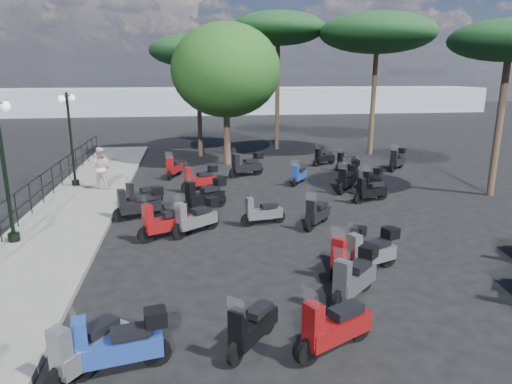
{
  "coord_description": "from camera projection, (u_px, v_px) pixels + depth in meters",
  "views": [
    {
      "loc": [
        -2.36,
        -12.61,
        4.91
      ],
      "look_at": [
        -0.26,
        1.32,
        1.2
      ],
      "focal_mm": 32.0,
      "sensor_mm": 36.0,
      "label": 1
    }
  ],
  "objects": [
    {
      "name": "ground",
      "position": [
        271.0,
        241.0,
        13.65
      ],
      "size": [
        120.0,
        120.0,
        0.0
      ],
      "primitive_type": "plane",
      "color": "black",
      "rests_on": "ground"
    },
    {
      "name": "sidewalk",
      "position": [
        68.0,
        218.0,
        15.56
      ],
      "size": [
        3.0,
        30.0,
        0.15
      ],
      "primitive_type": "cube",
      "color": "#5E5C5A",
      "rests_on": "ground"
    },
    {
      "name": "railing",
      "position": [
        23.0,
        198.0,
        14.97
      ],
      "size": [
        0.04,
        26.04,
        1.1
      ],
      "color": "black",
      "rests_on": "sidewalk"
    },
    {
      "name": "lamp_post_1",
      "position": [
        3.0,
        162.0,
        12.68
      ],
      "size": [
        0.46,
        1.19,
        4.09
      ],
      "rotation": [
        0.0,
        0.0,
        -0.19
      ],
      "color": "black",
      "rests_on": "sidewalk"
    },
    {
      "name": "lamp_post_2",
      "position": [
        70.0,
        133.0,
        19.23
      ],
      "size": [
        0.47,
        1.15,
        3.96
      ],
      "rotation": [
        0.0,
        0.0,
        -0.22
      ],
      "color": "black",
      "rests_on": "sidewalk"
    },
    {
      "name": "pedestrian_far",
      "position": [
        101.0,
        168.0,
        19.06
      ],
      "size": [
        1.03,
        0.91,
        1.76
      ],
      "primitive_type": "imported",
      "rotation": [
        0.0,
        0.0,
        2.81
      ],
      "color": "#C6AAAD",
      "rests_on": "sidewalk"
    },
    {
      "name": "scooter_0",
      "position": [
        118.0,
        345.0,
        7.55
      ],
      "size": [
        1.76,
        0.64,
        1.41
      ],
      "rotation": [
        0.0,
        0.0,
        1.76
      ],
      "color": "black",
      "rests_on": "ground"
    },
    {
      "name": "scooter_1",
      "position": [
        88.0,
        348.0,
        7.54
      ],
      "size": [
        1.18,
        1.47,
        1.41
      ],
      "rotation": [
        0.0,
        0.0,
        2.48
      ],
      "color": "black",
      "rests_on": "ground"
    },
    {
      "name": "scooter_2",
      "position": [
        165.0,
        223.0,
        13.74
      ],
      "size": [
        1.7,
        1.0,
        1.47
      ],
      "rotation": [
        0.0,
        0.0,
        2.03
      ],
      "color": "black",
      "rests_on": "ground"
    },
    {
      "name": "scooter_3",
      "position": [
        139.0,
        204.0,
        15.57
      ],
      "size": [
        1.73,
        0.85,
        1.43
      ],
      "rotation": [
        0.0,
        0.0,
        1.91
      ],
      "color": "black",
      "rests_on": "ground"
    },
    {
      "name": "scooter_4",
      "position": [
        142.0,
        196.0,
        17.03
      ],
      "size": [
        1.42,
        0.93,
        1.26
      ],
      "rotation": [
        0.0,
        0.0,
        2.11
      ],
      "color": "black",
      "rests_on": "ground"
    },
    {
      "name": "scooter_5",
      "position": [
        174.0,
        168.0,
        21.82
      ],
      "size": [
        0.81,
        1.61,
        1.34
      ],
      "rotation": [
        0.0,
        0.0,
        2.78
      ],
      "color": "black",
      "rests_on": "ground"
    },
    {
      "name": "scooter_7",
      "position": [
        252.0,
        327.0,
        8.24
      ],
      "size": [
        1.09,
        1.33,
        1.29
      ],
      "rotation": [
        0.0,
        0.0,
        2.47
      ],
      "color": "black",
      "rests_on": "ground"
    },
    {
      "name": "scooter_8",
      "position": [
        355.0,
        278.0,
        10.01
      ],
      "size": [
        1.44,
        1.36,
        1.44
      ],
      "rotation": [
        0.0,
        0.0,
        2.32
      ],
      "color": "black",
      "rests_on": "ground"
    },
    {
      "name": "scooter_9",
      "position": [
        196.0,
        218.0,
        14.14
      ],
      "size": [
        1.52,
        1.22,
        1.42
      ],
      "rotation": [
        0.0,
        0.0,
        2.21
      ],
      "color": "black",
      "rests_on": "ground"
    },
    {
      "name": "scooter_10",
      "position": [
        205.0,
        196.0,
        16.56
      ],
      "size": [
        1.68,
        1.16,
        1.5
      ],
      "rotation": [
        0.0,
        0.0,
        2.12
      ],
      "color": "black",
      "rests_on": "ground"
    },
    {
      "name": "scooter_11",
      "position": [
        200.0,
        179.0,
        19.38
      ],
      "size": [
        1.6,
        0.9,
        1.35
      ],
      "rotation": [
        0.0,
        0.0,
        1.99
      ],
      "color": "black",
      "rests_on": "ground"
    },
    {
      "name": "scooter_13",
      "position": [
        334.0,
        328.0,
        8.12
      ],
      "size": [
        1.67,
        1.0,
        1.45
      ],
      "rotation": [
        0.0,
        0.0,
        2.04
      ],
      "color": "black",
      "rests_on": "ground"
    },
    {
      "name": "scooter_14",
      "position": [
        348.0,
        253.0,
        11.45
      ],
      "size": [
        1.31,
        1.35,
        1.37
      ],
      "rotation": [
        0.0,
        0.0,
        2.38
      ],
      "color": "black",
      "rests_on": "ground"
    },
    {
      "name": "scooter_15",
      "position": [
        262.0,
        213.0,
        15.02
      ],
      "size": [
        1.53,
        0.55,
        1.23
      ],
      "rotation": [
        0.0,
        0.0,
        1.76
      ],
      "color": "black",
      "rests_on": "ground"
    },
    {
      "name": "scooter_16",
      "position": [
        299.0,
        175.0,
        20.49
      ],
      "size": [
        0.96,
        1.32,
        1.22
      ],
      "rotation": [
        0.0,
        0.0,
        2.54
      ],
      "color": "black",
      "rests_on": "ground"
    },
    {
      "name": "scooter_17",
      "position": [
        247.0,
        165.0,
        21.98
      ],
      "size": [
        1.76,
        0.96,
        1.48
      ],
      "rotation": [
        0.0,
        0.0,
        1.97
      ],
      "color": "black",
      "rests_on": "ground"
    },
    {
      "name": "scooter_20",
      "position": [
        371.0,
        252.0,
        11.44
      ],
      "size": [
        1.69,
        0.9,
        1.42
      ],
      "rotation": [
        0.0,
        0.0,
        1.95
      ],
      "color": "black",
      "rests_on": "ground"
    },
    {
      "name": "scooter_21",
      "position": [
        317.0,
        214.0,
        14.82
      ],
      "size": [
        1.13,
        1.3,
        1.29
      ],
      "rotation": [
        0.0,
        0.0,
        2.43
      ],
      "color": "black",
      "rests_on": "ground"
    },
    {
      "name": "scooter_22",
      "position": [
        351.0,
        174.0,
        20.27
      ],
      "size": [
        1.19,
        1.47,
        1.38
      ],
      "rotation": [
        0.0,
        0.0,
        2.49
      ],
      "color": "black",
      "rests_on": "ground"
    },
    {
      "name": "scooter_23",
      "position": [
        347.0,
        162.0,
        23.48
      ],
      "size": [
        1.41,
        0.83,
        1.22
      ],
      "rotation": [
        0.0,
        0.0,
        2.03
      ],
      "color": "black",
      "rests_on": "ground"
    },
    {
      "name": "scooter_27",
      "position": [
        370.0,
        191.0,
        17.67
      ],
      "size": [
        1.56,
        0.74,
        1.28
      ],
      "rotation": [
        0.0,
        0.0,
        1.9
      ],
      "color": "black",
      "rests_on": "ground"
    },
    {
      "name": "scooter_28",
      "position": [
        372.0,
        181.0,
        19.13
      ],
      "size": [
        1.26,
        1.17,
        1.25
      ],
      "rotation": [
        0.0,
        0.0,
        2.31
      ],
      "color": "black",
      "rests_on": "ground"
    },
    {
      "name": "scooter_29",
      "position": [
        398.0,
        160.0,
        23.49
      ],
      "size": [
        1.35,
        1.39,
        1.41
      ],
      "rotation": [
        0.0,
        0.0,
        2.37
      ],
      "color": "black",
      "rests_on": "ground"
    },
    {
      "name": "scooter_30",
      "position": [
        324.0,
        158.0,
        24.67
      ],
      "size": [
        1.41,
        0.83,
        1.22
      ],
      "rotation": [
        0.0,
        0.0,
        2.03
      ],
      "color": "black",
      "rests_on": "ground"
    },
    {
      "name": "scooter_31",
      "position": [
        347.0,
        179.0,
        19.28
      ],
      "size": [
        1.19,
        1.47,
        1.38
      ],
      "rotation": [
        0.0,
        0.0,
        2.49
      ],
      "color": "black",
      "rests_on": "ground"
    },
    {
      "name": "broadleaf_tree",
      "position": [
        226.0,
        71.0,
        23.9
      ],
      "size": [
        5.77,
        5.77,
        7.45
      ],
      "color": "#38281E",
      "rests_on": "ground"
    },
    {
      "name": "pine_0",
      "position": [
        278.0,
        29.0,
        28.19
      ],
      "size": [
        5.9,
        5.9,
        8.57
      ],
      "color": "#38281E",
      "rests_on": "ground"
    },
    {
      "name": "pine_1",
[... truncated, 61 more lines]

